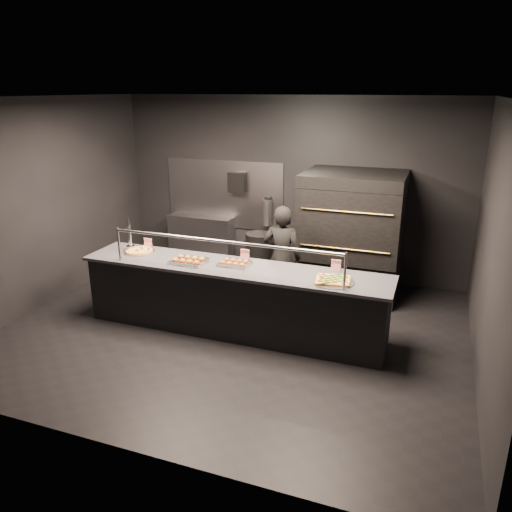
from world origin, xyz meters
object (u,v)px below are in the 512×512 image
(towel_dispenser, at_px, (238,182))
(fire_extinguisher, at_px, (267,212))
(square_pizza, at_px, (333,280))
(beer_tap, at_px, (130,241))
(round_pizza, at_px, (139,251))
(slider_tray_a, at_px, (189,260))
(trash_bin, at_px, (259,255))
(service_counter, at_px, (233,299))
(pizza_oven, at_px, (352,233))
(prep_shelf, at_px, (202,240))
(slider_tray_b, at_px, (234,263))
(worker, at_px, (282,257))

(towel_dispenser, distance_m, fire_extinguisher, 0.74)
(fire_extinguisher, distance_m, square_pizza, 3.01)
(towel_dispenser, bearing_deg, beer_tap, -106.99)
(round_pizza, height_order, square_pizza, square_pizza)
(square_pizza, bearing_deg, towel_dispenser, 131.90)
(slider_tray_a, relative_size, trash_bin, 0.67)
(fire_extinguisher, bearing_deg, square_pizza, -56.05)
(beer_tap, bearing_deg, square_pizza, -3.80)
(square_pizza, bearing_deg, round_pizza, 176.40)
(service_counter, bearing_deg, towel_dispenser, 110.63)
(towel_dispenser, relative_size, square_pizza, 0.69)
(service_counter, relative_size, slider_tray_a, 8.09)
(service_counter, distance_m, pizza_oven, 2.30)
(pizza_oven, bearing_deg, prep_shelf, 171.46)
(service_counter, relative_size, round_pizza, 9.55)
(slider_tray_b, height_order, square_pizza, slider_tray_b)
(slider_tray_b, height_order, trash_bin, slider_tray_b)
(towel_dispenser, bearing_deg, slider_tray_a, -83.05)
(prep_shelf, distance_m, fire_extinguisher, 1.39)
(prep_shelf, relative_size, square_pizza, 2.36)
(service_counter, height_order, beer_tap, beer_tap)
(round_pizza, bearing_deg, prep_shelf, 93.83)
(slider_tray_a, xyz_separation_m, worker, (0.96, 1.04, -0.18))
(pizza_oven, relative_size, prep_shelf, 1.59)
(towel_dispenser, relative_size, fire_extinguisher, 0.69)
(slider_tray_b, relative_size, worker, 0.27)
(pizza_oven, relative_size, fire_extinguisher, 3.78)
(service_counter, relative_size, towel_dispenser, 11.71)
(beer_tap, xyz_separation_m, square_pizza, (2.93, -0.19, -0.12))
(pizza_oven, xyz_separation_m, fire_extinguisher, (-1.55, 0.50, 0.09))
(towel_dispenser, xyz_separation_m, round_pizza, (-0.55, -2.31, -0.61))
(pizza_oven, height_order, slider_tray_b, pizza_oven)
(slider_tray_b, bearing_deg, slider_tray_a, -168.11)
(pizza_oven, bearing_deg, towel_dispenser, 166.86)
(fire_extinguisher, bearing_deg, prep_shelf, -176.34)
(beer_tap, height_order, worker, worker)
(prep_shelf, xyz_separation_m, towel_dispenser, (0.70, 0.07, 1.10))
(pizza_oven, relative_size, trash_bin, 2.52)
(slider_tray_b, bearing_deg, worker, 68.16)
(prep_shelf, relative_size, fire_extinguisher, 2.38)
(square_pizza, distance_m, worker, 1.45)
(slider_tray_b, bearing_deg, round_pizza, 179.13)
(beer_tap, bearing_deg, towel_dispenser, 73.01)
(prep_shelf, distance_m, towel_dispenser, 1.31)
(prep_shelf, relative_size, worker, 0.78)
(towel_dispenser, relative_size, slider_tray_a, 0.69)
(pizza_oven, distance_m, square_pizza, 2.00)
(service_counter, distance_m, prep_shelf, 2.82)
(slider_tray_a, xyz_separation_m, trash_bin, (0.22, 2.13, -0.57))
(prep_shelf, distance_m, worker, 2.41)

